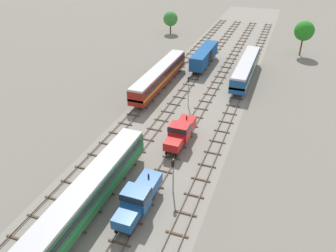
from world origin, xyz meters
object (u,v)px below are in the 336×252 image
at_px(freight_boxcar_left_farther, 204,55).
at_px(signal_post_nearest, 188,88).
at_px(shunter_loco_centre_left_mid, 180,132).
at_px(diesel_railcar_centre_far, 246,68).
at_px(passenger_coach_left_nearest, 88,193).
at_px(signal_post_near, 173,172).
at_px(shunter_loco_centre_left_near, 138,198).
at_px(passenger_coach_far_left_midfar, 160,75).

height_order(freight_boxcar_left_farther, signal_post_nearest, signal_post_nearest).
xyz_separation_m(shunter_loco_centre_left_mid, diesel_railcar_centre_far, (4.91, 26.65, 0.59)).
height_order(passenger_coach_left_nearest, signal_post_near, signal_post_near).
bearing_deg(shunter_loco_centre_left_mid, shunter_loco_centre_left_near, -90.00).
distance_m(freight_boxcar_left_farther, signal_post_near, 42.13).
height_order(shunter_loco_centre_left_near, freight_boxcar_left_farther, freight_boxcar_left_farther).
relative_size(passenger_coach_left_nearest, freight_boxcar_left_farther, 1.57).
bearing_deg(passenger_coach_left_nearest, passenger_coach_far_left_midfar, 98.45).
bearing_deg(passenger_coach_left_nearest, shunter_loco_centre_left_mid, 72.81).
height_order(passenger_coach_left_nearest, shunter_loco_centre_left_mid, passenger_coach_left_nearest).
bearing_deg(shunter_loco_centre_left_near, freight_boxcar_left_farther, 96.14).
distance_m(diesel_railcar_centre_far, freight_boxcar_left_farther, 10.94).
relative_size(shunter_loco_centre_left_mid, signal_post_near, 1.77).
distance_m(diesel_railcar_centre_far, signal_post_near, 36.75).
relative_size(passenger_coach_far_left_midfar, signal_post_near, 4.61).
height_order(shunter_loco_centre_left_mid, signal_post_near, signal_post_near).
xyz_separation_m(passenger_coach_far_left_midfar, signal_post_near, (12.28, -27.21, 0.45)).
xyz_separation_m(freight_boxcar_left_farther, signal_post_nearest, (2.45, -19.78, 1.00)).
bearing_deg(freight_boxcar_left_farther, diesel_railcar_centre_far, -26.10).
bearing_deg(signal_post_near, freight_boxcar_left_farther, 100.07).
height_order(passenger_coach_left_nearest, diesel_railcar_centre_far, same).
bearing_deg(passenger_coach_far_left_midfar, freight_boxcar_left_farther, 70.97).
xyz_separation_m(shunter_loco_centre_left_mid, passenger_coach_far_left_midfar, (-9.83, 17.20, 0.60)).
distance_m(passenger_coach_left_nearest, diesel_railcar_centre_far, 43.65).
height_order(freight_boxcar_left_farther, signal_post_near, signal_post_near).
xyz_separation_m(shunter_loco_centre_left_near, signal_post_nearest, (-2.46, 25.86, 1.44)).
bearing_deg(signal_post_nearest, passenger_coach_far_left_midfar, 143.18).
bearing_deg(passenger_coach_far_left_midfar, diesel_railcar_centre_far, 32.67).
bearing_deg(passenger_coach_left_nearest, freight_boxcar_left_farther, 89.99).
bearing_deg(shunter_loco_centre_left_near, diesel_railcar_centre_far, 83.14).
bearing_deg(diesel_railcar_centre_far, signal_post_near, -93.83).
xyz_separation_m(passenger_coach_left_nearest, signal_post_near, (7.37, 5.87, 0.45)).
distance_m(diesel_railcar_centre_far, signal_post_nearest, 16.71).
xyz_separation_m(shunter_loco_centre_left_near, freight_boxcar_left_farther, (-4.91, 45.65, 0.44)).
height_order(shunter_loco_centre_left_mid, diesel_railcar_centre_far, diesel_railcar_centre_far).
height_order(signal_post_nearest, signal_post_near, signal_post_nearest).
height_order(shunter_loco_centre_left_near, shunter_loco_centre_left_mid, same).
bearing_deg(shunter_loco_centre_left_near, passenger_coach_far_left_midfar, 107.39).
relative_size(shunter_loco_centre_left_mid, freight_boxcar_left_farther, 0.60).
distance_m(shunter_loco_centre_left_near, signal_post_nearest, 26.02).
distance_m(passenger_coach_left_nearest, signal_post_nearest, 27.68).
relative_size(passenger_coach_left_nearest, shunter_loco_centre_left_mid, 2.60).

